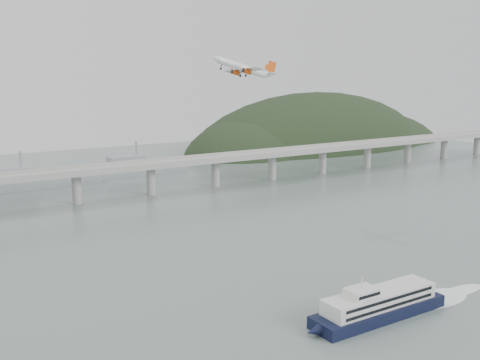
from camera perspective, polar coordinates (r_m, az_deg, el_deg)
ground at (r=209.18m, az=8.21°, el=-12.21°), size 900.00×900.00×0.00m
bridge at (r=373.06m, az=-12.06°, el=0.82°), size 800.00×22.00×23.90m
headland at (r=638.00m, az=8.56°, el=1.74°), size 365.00×155.00×156.00m
ferry at (r=199.87m, az=13.94°, el=-12.20°), size 85.86×15.04×16.22m
airliner at (r=269.28m, az=0.46°, el=11.27°), size 36.04×32.45×12.18m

